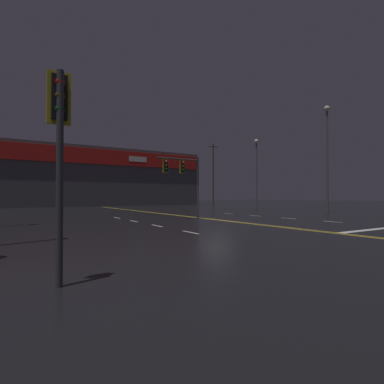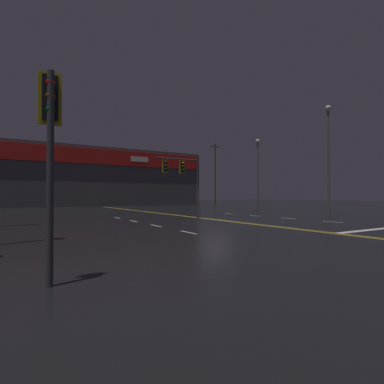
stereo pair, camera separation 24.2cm
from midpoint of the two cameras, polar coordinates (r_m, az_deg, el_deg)
name	(u,v)px [view 1 (the left image)]	position (r m, az deg, el deg)	size (l,w,h in m)	color
ground_plane	(216,220)	(21.26, 4.27, -5.29)	(200.00, 200.00, 0.00)	black
road_markings	(246,221)	(20.48, 9.98, -5.44)	(16.04, 60.00, 0.01)	gold
traffic_signal_median	(181,171)	(21.87, -2.42, 3.95)	(3.48, 0.36, 4.62)	#38383D
traffic_signal_corner_southwest	(59,127)	(6.26, -25.00, 11.12)	(0.42, 0.36, 4.00)	#38383D
streetlight_near_left	(256,164)	(39.96, 12.00, 5.20)	(0.56, 0.56, 9.11)	#59595E
streetlight_median_approach	(327,146)	(32.77, 24.15, 8.08)	(0.56, 0.56, 10.66)	#59595E
building_backdrop	(91,178)	(55.95, -18.74, 2.58)	(38.20, 10.23, 9.86)	#4C4C51
utility_pole_row	(96,167)	(50.66, -17.87, 4.56)	(48.02, 0.26, 12.45)	#4C3828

